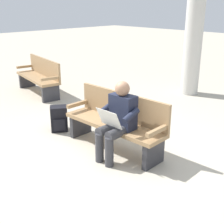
{
  "coord_description": "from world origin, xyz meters",
  "views": [
    {
      "loc": [
        -3.17,
        3.15,
        2.24
      ],
      "look_at": [
        -0.12,
        0.15,
        0.7
      ],
      "focal_mm": 48.77,
      "sensor_mm": 36.0,
      "label": 1
    }
  ],
  "objects_px": {
    "bench_far": "(40,76)",
    "person_seated": "(118,119)",
    "backpack": "(59,119)",
    "support_pillar": "(196,15)",
    "bench_near": "(116,121)"
  },
  "relations": [
    {
      "from": "bench_near",
      "to": "person_seated",
      "type": "bearing_deg",
      "value": 136.47
    },
    {
      "from": "bench_far",
      "to": "person_seated",
      "type": "bearing_deg",
      "value": 174.47
    },
    {
      "from": "person_seated",
      "to": "support_pillar",
      "type": "distance_m",
      "value": 4.19
    },
    {
      "from": "backpack",
      "to": "bench_far",
      "type": "xyz_separation_m",
      "value": [
        2.38,
        -1.1,
        0.23
      ]
    },
    {
      "from": "bench_near",
      "to": "backpack",
      "type": "height_order",
      "value": "bench_near"
    },
    {
      "from": "person_seated",
      "to": "backpack",
      "type": "bearing_deg",
      "value": -0.32
    },
    {
      "from": "person_seated",
      "to": "backpack",
      "type": "xyz_separation_m",
      "value": [
        1.47,
        0.04,
        -0.4
      ]
    },
    {
      "from": "bench_near",
      "to": "bench_far",
      "type": "bearing_deg",
      "value": -14.78
    },
    {
      "from": "person_seated",
      "to": "support_pillar",
      "type": "xyz_separation_m",
      "value": [
        1.13,
        -3.81,
        1.33
      ]
    },
    {
      "from": "backpack",
      "to": "support_pillar",
      "type": "bearing_deg",
      "value": -95.06
    },
    {
      "from": "bench_near",
      "to": "person_seated",
      "type": "height_order",
      "value": "person_seated"
    },
    {
      "from": "backpack",
      "to": "bench_near",
      "type": "bearing_deg",
      "value": -167.89
    },
    {
      "from": "person_seated",
      "to": "bench_far",
      "type": "height_order",
      "value": "person_seated"
    },
    {
      "from": "bench_far",
      "to": "support_pillar",
      "type": "xyz_separation_m",
      "value": [
        -2.72,
        -2.75,
        1.5
      ]
    },
    {
      "from": "bench_near",
      "to": "bench_far",
      "type": "relative_size",
      "value": 0.98
    }
  ]
}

